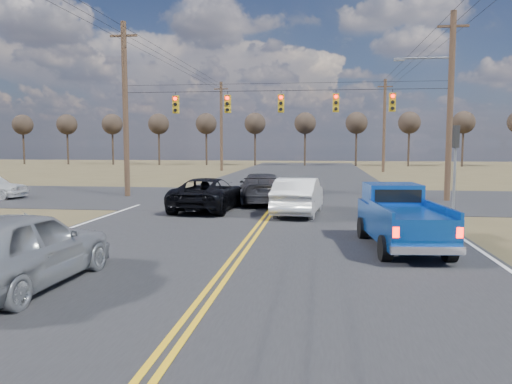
# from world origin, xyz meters

# --- Properties ---
(ground) EXTENTS (160.00, 160.00, 0.00)m
(ground) POSITION_xyz_m (0.00, 0.00, 0.00)
(ground) COLOR brown
(ground) RESTS_ON ground
(road_main) EXTENTS (14.00, 120.00, 0.02)m
(road_main) POSITION_xyz_m (0.00, 10.00, 0.00)
(road_main) COLOR #28282B
(road_main) RESTS_ON ground
(road_cross) EXTENTS (120.00, 12.00, 0.02)m
(road_cross) POSITION_xyz_m (0.00, 18.00, 0.00)
(road_cross) COLOR #28282B
(road_cross) RESTS_ON ground
(signal_gantry) EXTENTS (19.60, 4.83, 10.00)m
(signal_gantry) POSITION_xyz_m (0.50, 17.79, 5.06)
(signal_gantry) COLOR #473323
(signal_gantry) RESTS_ON ground
(utility_poles) EXTENTS (19.60, 58.32, 10.00)m
(utility_poles) POSITION_xyz_m (0.00, 17.00, 5.23)
(utility_poles) COLOR #473323
(utility_poles) RESTS_ON ground
(treeline) EXTENTS (87.00, 117.80, 7.40)m
(treeline) POSITION_xyz_m (0.00, 26.96, 5.70)
(treeline) COLOR #33261C
(treeline) RESTS_ON ground
(pickup_truck) EXTENTS (2.33, 5.02, 1.83)m
(pickup_truck) POSITION_xyz_m (4.59, 5.16, 0.89)
(pickup_truck) COLOR black
(pickup_truck) RESTS_ON ground
(silver_suv) EXTENTS (2.24, 5.13, 1.72)m
(silver_suv) POSITION_xyz_m (-4.11, -0.16, 0.86)
(silver_suv) COLOR #9A9DA2
(silver_suv) RESTS_ON ground
(black_suv) EXTENTS (2.81, 5.59, 1.52)m
(black_suv) POSITION_xyz_m (-2.94, 12.65, 0.76)
(black_suv) COLOR black
(black_suv) RESTS_ON ground
(white_car_queue) EXTENTS (2.14, 5.04, 1.62)m
(white_car_queue) POSITION_xyz_m (1.27, 11.83, 0.81)
(white_car_queue) COLOR silver
(white_car_queue) RESTS_ON ground
(dgrey_car_queue) EXTENTS (3.10, 5.76, 1.59)m
(dgrey_car_queue) POSITION_xyz_m (-0.80, 15.50, 0.79)
(dgrey_car_queue) COLOR #2E2D32
(dgrey_car_queue) RESTS_ON ground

